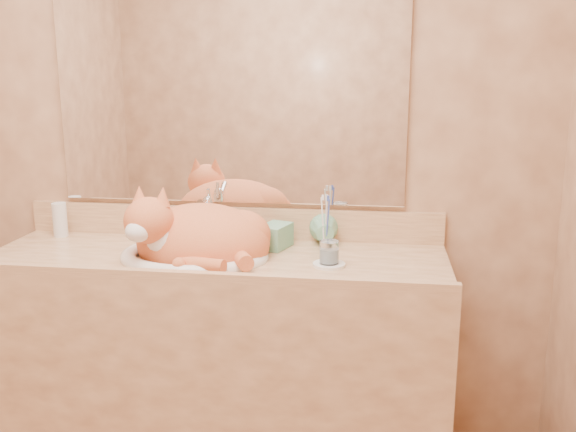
# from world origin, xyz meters

# --- Properties ---
(wall_back) EXTENTS (2.40, 0.02, 2.50)m
(wall_back) POSITION_xyz_m (0.00, 1.00, 1.25)
(wall_back) COLOR #906041
(wall_back) RESTS_ON ground
(vanity_counter) EXTENTS (1.60, 0.55, 0.85)m
(vanity_counter) POSITION_xyz_m (0.00, 0.72, 0.42)
(vanity_counter) COLOR #A06F47
(vanity_counter) RESTS_ON floor
(mirror) EXTENTS (1.30, 0.02, 0.80)m
(mirror) POSITION_xyz_m (0.00, 0.99, 1.39)
(mirror) COLOR white
(mirror) RESTS_ON wall_back
(sink_basin) EXTENTS (0.54, 0.47, 0.16)m
(sink_basin) POSITION_xyz_m (-0.06, 0.70, 0.93)
(sink_basin) COLOR white
(sink_basin) RESTS_ON vanity_counter
(faucet) EXTENTS (0.05, 0.13, 0.19)m
(faucet) POSITION_xyz_m (-0.06, 0.90, 0.94)
(faucet) COLOR silver
(faucet) RESTS_ON vanity_counter
(cat) EXTENTS (0.51, 0.43, 0.26)m
(cat) POSITION_xyz_m (-0.06, 0.71, 0.93)
(cat) COLOR #CE5A2F
(cat) RESTS_ON sink_basin
(soap_dispenser) EXTENTS (0.11, 0.11, 0.19)m
(soap_dispenser) POSITION_xyz_m (0.17, 0.81, 0.95)
(soap_dispenser) COLOR #6DAF88
(soap_dispenser) RESTS_ON vanity_counter
(toothbrush_cup) EXTENTS (0.12, 0.12, 0.10)m
(toothbrush_cup) POSITION_xyz_m (0.37, 0.88, 0.90)
(toothbrush_cup) COLOR #6DAF88
(toothbrush_cup) RESTS_ON vanity_counter
(toothbrushes) EXTENTS (0.03, 0.03, 0.20)m
(toothbrushes) POSITION_xyz_m (0.37, 0.88, 0.97)
(toothbrushes) COLOR white
(toothbrushes) RESTS_ON toothbrush_cup
(saucer) EXTENTS (0.11, 0.11, 0.01)m
(saucer) POSITION_xyz_m (0.40, 0.67, 0.85)
(saucer) COLOR white
(saucer) RESTS_ON vanity_counter
(water_glass) EXTENTS (0.06, 0.06, 0.08)m
(water_glass) POSITION_xyz_m (0.40, 0.67, 0.90)
(water_glass) COLOR white
(water_glass) RESTS_ON saucer
(lotion_bottle) EXTENTS (0.05, 0.05, 0.13)m
(lotion_bottle) POSITION_xyz_m (-0.66, 0.91, 0.92)
(lotion_bottle) COLOR white
(lotion_bottle) RESTS_ON vanity_counter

